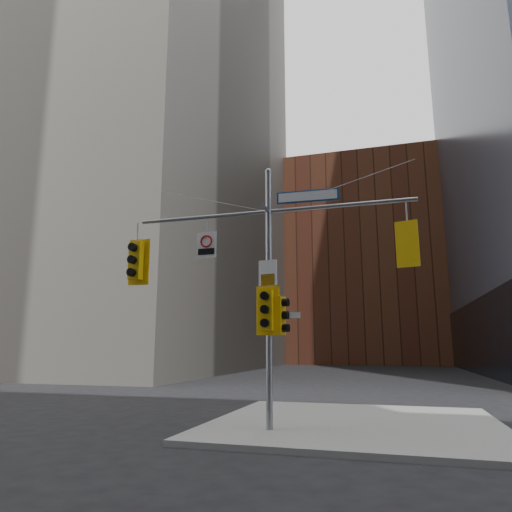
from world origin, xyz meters
The scene contains 14 objects.
ground centered at (0.00, 0.00, 0.00)m, with size 160.00×160.00×0.00m, color black.
sidewalk_corner centered at (2.00, 4.00, 0.07)m, with size 8.00×8.00×0.15m, color gray.
tower_nw centered at (-28.00, 32.00, 40.00)m, with size 36.00×36.00×80.00m, color gray.
brick_midrise centered at (0.00, 58.00, 14.00)m, with size 26.00×20.00×28.00m, color brown.
signal_assembly centered at (0.00, 1.99, 4.42)m, with size 8.00×0.80×7.30m.
traffic_light_west_arm centered at (-4.17, 2.01, 4.80)m, with size 0.68×0.53×1.43m.
traffic_light_east_arm centered at (3.70, 1.99, 4.80)m, with size 0.56×0.52×1.20m.
traffic_light_pole_side centered at (0.32, 1.99, 3.07)m, with size 0.44×0.37×1.03m.
traffic_light_pole_front centered at (0.00, 1.73, 3.20)m, with size 0.63×0.50×1.31m.
street_sign_blade centered at (1.12, 2.00, 6.35)m, with size 1.73×0.12×0.34m.
regulatory_sign_arm centered at (-1.87, 1.97, 5.17)m, with size 0.61×0.07×0.76m.
regulatory_sign_pole centered at (0.00, 1.88, 4.21)m, with size 0.53×0.10×0.70m.
street_blade_ew centered at (0.45, 2.00, 3.08)m, with size 0.80×0.12×0.16m.
street_blade_ns centered at (0.00, 2.45, 2.69)m, with size 0.12×0.83×0.17m.
Camera 1 is at (3.17, -10.00, 2.25)m, focal length 32.00 mm.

